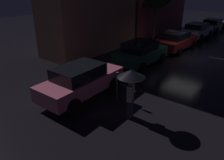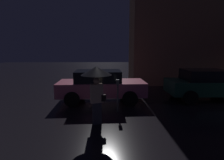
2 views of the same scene
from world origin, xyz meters
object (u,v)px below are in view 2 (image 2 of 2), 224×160
at_px(parked_car_pink, 101,85).
at_px(pedestrian_with_umbrella, 96,79).
at_px(parked_car_green, 206,84).
at_px(parking_meter, 118,92).

height_order(parked_car_pink, pedestrian_with_umbrella, pedestrian_with_umbrella).
distance_m(parked_car_pink, parked_car_green, 5.40).
distance_m(parked_car_pink, pedestrian_with_umbrella, 2.82).
xyz_separation_m(parked_car_pink, parked_car_green, (5.39, 0.23, -0.01)).
distance_m(parked_car_pink, parking_meter, 1.65).
bearing_deg(parked_car_green, parked_car_pink, -176.74).
distance_m(parked_car_green, pedestrian_with_umbrella, 6.22).
height_order(parked_car_pink, parked_car_green, parked_car_green).
xyz_separation_m(parked_car_pink, parking_meter, (0.75, -1.47, 0.02)).
bearing_deg(parking_meter, parked_car_pink, 117.20).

